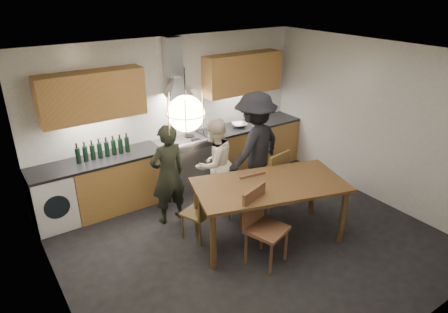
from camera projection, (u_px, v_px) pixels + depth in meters
ground at (249, 239)px, 5.75m from camera, size 5.00×5.00×0.00m
room_shell at (253, 128)px, 5.05m from camera, size 5.02×4.52×2.61m
counter_run at (184, 163)px, 7.05m from camera, size 5.00×0.62×0.90m
range_stove at (183, 164)px, 7.04m from camera, size 0.90×0.60×0.92m
wall_fixtures at (176, 83)px, 6.55m from camera, size 4.30×0.54×1.10m
pendant_lamp at (186, 114)px, 4.31m from camera, size 0.43×0.43×0.70m
dining_table at (270, 190)px, 5.50m from camera, size 2.27×1.57×0.87m
chair_back_left at (202, 210)px, 5.57m from camera, size 0.49×0.49×0.84m
chair_back_mid at (248, 195)px, 5.89m from camera, size 0.46×0.46×0.91m
chair_back_right at (273, 177)px, 6.30m from camera, size 0.53×0.53×1.00m
chair_front at (261, 221)px, 5.12m from camera, size 0.59×0.59×1.03m
person_left at (168, 174)px, 5.92m from camera, size 0.59×0.41×1.55m
person_mid at (214, 164)px, 6.33m from camera, size 0.83×0.71×1.49m
person_right at (255, 147)px, 6.50m from camera, size 1.34×1.00×1.84m
mixing_bowl at (239, 125)px, 7.46m from camera, size 0.35×0.35×0.07m
stock_pot at (256, 120)px, 7.60m from camera, size 0.28×0.28×0.15m
wine_bottles at (103, 148)px, 6.14m from camera, size 0.85×0.07×0.31m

